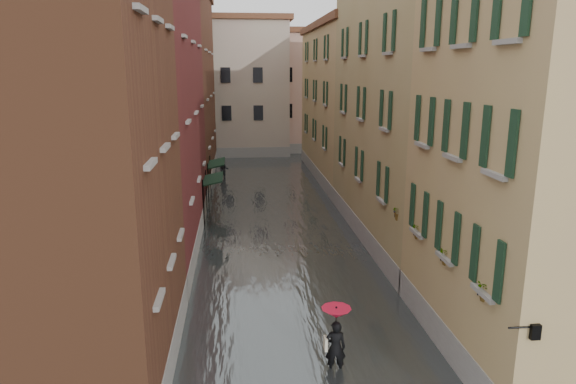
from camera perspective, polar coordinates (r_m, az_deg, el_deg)
name	(u,v)px	position (r m, az deg, el deg)	size (l,w,h in m)	color
ground	(302,330)	(17.96, 1.60, -15.05)	(120.00, 120.00, 0.00)	#58585A
floodwater	(274,218)	(29.94, -1.53, -2.93)	(10.00, 60.00, 0.20)	#495051
building_left_near	(44,152)	(14.66, -25.45, 4.01)	(6.00, 8.00, 13.00)	brown
building_left_mid	(130,120)	(25.24, -17.13, 7.63)	(6.00, 14.00, 12.50)	#5B1E1C
building_left_far	(170,91)	(39.98, -13.03, 10.93)	(6.00, 16.00, 14.00)	brown
building_right_near	(554,170)	(16.61, 27.44, 2.14)	(6.00, 8.00, 11.50)	tan
building_right_mid	(421,112)	(26.33, 14.60, 8.56)	(6.00, 14.00, 13.00)	tan
building_right_far	(353,106)	(40.75, 7.26, 9.45)	(6.00, 16.00, 11.50)	tan
building_end_cream	(227,90)	(53.69, -6.82, 11.23)	(12.00, 9.00, 13.00)	#B4A88F
building_end_pink	(311,93)	(56.27, 2.60, 10.90)	(10.00, 9.00, 12.00)	#CAA08E
awning_near	(213,180)	(29.25, -8.38, 1.30)	(1.09, 2.83, 2.80)	black
awning_far	(216,164)	(34.10, -8.02, 3.07)	(1.09, 2.97, 2.80)	black
wall_lantern	(533,331)	(12.83, 25.59, -13.72)	(0.71, 0.22, 0.35)	black
window_planters	(434,233)	(16.96, 15.96, -4.45)	(0.59, 7.95, 0.84)	brown
pedestrian_main	(336,336)	(15.21, 5.30, -15.64)	(0.86, 0.86, 2.06)	black
pedestrian_far	(224,170)	(40.92, -7.16, 2.49)	(0.79, 0.62, 1.63)	black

